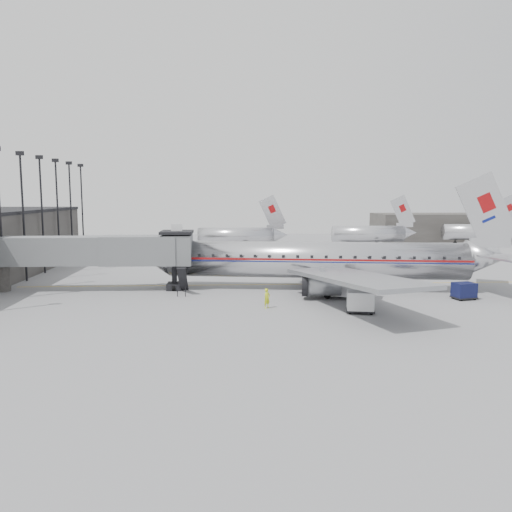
{
  "coord_description": "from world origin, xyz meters",
  "views": [
    {
      "loc": [
        -3.48,
        -50.18,
        10.24
      ],
      "look_at": [
        -0.25,
        6.82,
        3.2
      ],
      "focal_mm": 35.0,
      "sensor_mm": 36.0,
      "label": 1
    }
  ],
  "objects": [
    {
      "name": "airliner",
      "position": [
        6.79,
        2.88,
        3.2
      ],
      "size": [
        40.0,
        36.82,
        12.7
      ],
      "rotation": [
        0.0,
        0.0,
        -0.15
      ],
      "color": "silver",
      "rests_on": "ground"
    },
    {
      "name": "jet_bridge",
      "position": [
        -16.66,
        3.67,
        4.18
      ],
      "size": [
        21.0,
        6.2,
        7.1
      ],
      "color": "slate",
      "rests_on": "ground"
    },
    {
      "name": "hangar",
      "position": [
        45.0,
        60.0,
        3.0
      ],
      "size": [
        30.0,
        12.0,
        6.0
      ],
      "primitive_type": "cube",
      "color": "#363331",
      "rests_on": "ground"
    },
    {
      "name": "baggage_cart_navy",
      "position": [
        19.67,
        -3.24,
        0.88
      ],
      "size": [
        2.39,
        2.01,
        1.65
      ],
      "rotation": [
        0.0,
        0.0,
        0.21
      ],
      "color": "#0D1137",
      "rests_on": "ground"
    },
    {
      "name": "distant_aircraft_mid",
      "position": [
        24.21,
        46.0,
        2.73
      ],
      "size": [
        16.39,
        3.2,
        10.26
      ],
      "color": "silver",
      "rests_on": "ground"
    },
    {
      "name": "baggage_cart_white",
      "position": [
        8.0,
        -8.19,
        1.0
      ],
      "size": [
        2.69,
        2.24,
        1.87
      ],
      "rotation": [
        0.0,
        0.0,
        -0.2
      ],
      "color": "silver",
      "rests_on": "ground"
    },
    {
      "name": "distant_aircraft_near",
      "position": [
        -1.79,
        42.0,
        2.73
      ],
      "size": [
        16.39,
        3.2,
        10.26
      ],
      "color": "silver",
      "rests_on": "ground"
    },
    {
      "name": "service_van",
      "position": [
        8.18,
        -2.03,
        1.33
      ],
      "size": [
        5.77,
        4.0,
        2.54
      ],
      "rotation": [
        0.0,
        0.0,
        -0.4
      ],
      "color": "silver",
      "rests_on": "ground"
    },
    {
      "name": "distant_aircraft_far",
      "position": [
        48.21,
        50.0,
        2.73
      ],
      "size": [
        16.39,
        3.2,
        10.26
      ],
      "color": "silver",
      "rests_on": "ground"
    },
    {
      "name": "ground",
      "position": [
        0.0,
        0.0,
        0.0
      ],
      "size": [
        160.0,
        160.0,
        0.0
      ],
      "primitive_type": "plane",
      "color": "slate",
      "rests_on": "ground"
    },
    {
      "name": "floodlight_masts",
      "position": [
        -27.5,
        13.0,
        8.36
      ],
      "size": [
        0.9,
        42.25,
        15.25
      ],
      "color": "black",
      "rests_on": "ground"
    },
    {
      "name": "ramp_worker",
      "position": [
        0.02,
        -6.0,
        0.9
      ],
      "size": [
        0.79,
        0.75,
        1.81
      ],
      "primitive_type": "imported",
      "rotation": [
        0.0,
        0.0,
        0.66
      ],
      "color": "#CEE11A",
      "rests_on": "ground"
    },
    {
      "name": "apron_line",
      "position": [
        3.0,
        6.0,
        0.01
      ],
      "size": [
        60.0,
        0.15,
        0.01
      ],
      "primitive_type": "cube",
      "rotation": [
        0.0,
        0.0,
        1.57
      ],
      "color": "gold",
      "rests_on": "ground"
    }
  ]
}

